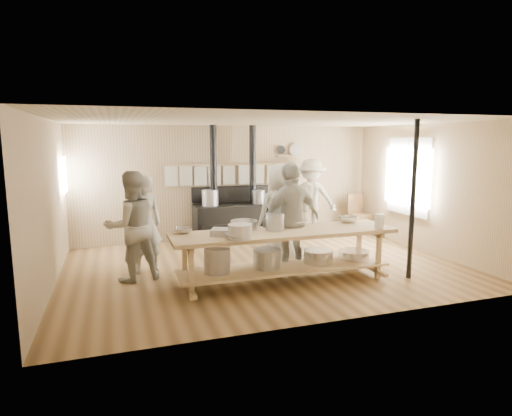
# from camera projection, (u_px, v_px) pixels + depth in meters

# --- Properties ---
(ground) EXTENTS (7.00, 7.00, 0.00)m
(ground) POSITION_uv_depth(u_px,v_px,m) (265.00, 267.00, 7.75)
(ground) COLOR brown
(ground) RESTS_ON ground
(room_shell) EXTENTS (7.00, 7.00, 7.00)m
(room_shell) POSITION_uv_depth(u_px,v_px,m) (266.00, 177.00, 7.49)
(room_shell) COLOR tan
(room_shell) RESTS_ON ground
(window_right) EXTENTS (0.09, 1.50, 1.65)m
(window_right) POSITION_uv_depth(u_px,v_px,m) (409.00, 177.00, 9.15)
(window_right) COLOR beige
(window_right) RESTS_ON ground
(left_opening) EXTENTS (0.00, 0.90, 0.90)m
(left_opening) POSITION_uv_depth(u_px,v_px,m) (64.00, 175.00, 8.30)
(left_opening) COLOR white
(left_opening) RESTS_ON ground
(stove) EXTENTS (1.90, 0.75, 2.60)m
(stove) POSITION_uv_depth(u_px,v_px,m) (234.00, 219.00, 9.65)
(stove) COLOR black
(stove) RESTS_ON ground
(towel_rail) EXTENTS (3.00, 0.04, 0.47)m
(towel_rail) POSITION_uv_depth(u_px,v_px,m) (231.00, 172.00, 9.76)
(towel_rail) COLOR tan
(towel_rail) RESTS_ON ground
(back_wall_shelf) EXTENTS (0.63, 0.14, 0.32)m
(back_wall_shelf) POSITION_uv_depth(u_px,v_px,m) (289.00, 152.00, 10.17)
(back_wall_shelf) COLOR tan
(back_wall_shelf) RESTS_ON ground
(prep_table) EXTENTS (3.60, 0.90, 0.85)m
(prep_table) POSITION_uv_depth(u_px,v_px,m) (284.00, 251.00, 6.82)
(prep_table) COLOR tan
(prep_table) RESTS_ON ground
(support_post) EXTENTS (0.08, 0.08, 2.60)m
(support_post) POSITION_uv_depth(u_px,v_px,m) (413.00, 201.00, 6.92)
(support_post) COLOR black
(support_post) RESTS_ON ground
(cook_far_left) EXTENTS (0.69, 0.53, 1.69)m
(cook_far_left) POSITION_uv_depth(u_px,v_px,m) (144.00, 224.00, 7.30)
(cook_far_left) COLOR #BAB8A5
(cook_far_left) RESTS_ON ground
(cook_left) EXTENTS (1.01, 0.88, 1.79)m
(cook_left) POSITION_uv_depth(u_px,v_px,m) (132.00, 227.00, 6.88)
(cook_left) COLOR #BAB8A5
(cook_left) RESTS_ON ground
(cook_center) EXTENTS (0.94, 0.64, 1.87)m
(cook_center) POSITION_uv_depth(u_px,v_px,m) (281.00, 214.00, 7.79)
(cook_center) COLOR #BAB8A5
(cook_center) RESTS_ON ground
(cook_right) EXTENTS (1.20, 0.71, 1.91)m
(cook_right) POSITION_uv_depth(u_px,v_px,m) (291.00, 220.00, 7.14)
(cook_right) COLOR #BAB8A5
(cook_right) RESTS_ON ground
(cook_by_window) EXTENTS (1.35, 1.05, 1.84)m
(cook_by_window) POSITION_uv_depth(u_px,v_px,m) (311.00, 199.00, 10.00)
(cook_by_window) COLOR #BAB8A5
(cook_by_window) RESTS_ON ground
(chair) EXTENTS (0.49, 0.49, 0.96)m
(chair) POSITION_uv_depth(u_px,v_px,m) (359.00, 222.00, 10.53)
(chair) COLOR brown
(chair) RESTS_ON ground
(bowl_white_a) EXTENTS (0.42, 0.42, 0.08)m
(bowl_white_a) POSITION_uv_depth(u_px,v_px,m) (238.00, 236.00, 6.19)
(bowl_white_a) COLOR silver
(bowl_white_a) RESTS_ON prep_table
(bowl_steel_a) EXTENTS (0.36, 0.36, 0.09)m
(bowl_steel_a) POSITION_uv_depth(u_px,v_px,m) (183.00, 230.00, 6.59)
(bowl_steel_a) COLOR silver
(bowl_steel_a) RESTS_ON prep_table
(bowl_white_b) EXTENTS (0.54, 0.54, 0.10)m
(bowl_white_b) POSITION_uv_depth(u_px,v_px,m) (295.00, 223.00, 7.18)
(bowl_white_b) COLOR silver
(bowl_white_b) RESTS_ON prep_table
(bowl_steel_b) EXTENTS (0.36, 0.36, 0.10)m
(bowl_steel_b) POSITION_uv_depth(u_px,v_px,m) (349.00, 220.00, 7.45)
(bowl_steel_b) COLOR silver
(bowl_steel_b) RESTS_ON prep_table
(roasting_pan) EXTENTS (0.51, 0.43, 0.10)m
(roasting_pan) POSITION_uv_depth(u_px,v_px,m) (226.00, 232.00, 6.46)
(roasting_pan) COLOR #B2B2B7
(roasting_pan) RESTS_ON prep_table
(mixing_bowl_large) EXTENTS (0.54, 0.54, 0.14)m
(mixing_bowl_large) POSITION_uv_depth(u_px,v_px,m) (244.00, 225.00, 6.89)
(mixing_bowl_large) COLOR silver
(mixing_bowl_large) RESTS_ON prep_table
(bucket_galv) EXTENTS (0.33, 0.33, 0.27)m
(bucket_galv) POSITION_uv_depth(u_px,v_px,m) (275.00, 222.00, 6.80)
(bucket_galv) COLOR gray
(bucket_galv) RESTS_ON prep_table
(deep_bowl_enamel) EXTENTS (0.38, 0.38, 0.22)m
(deep_bowl_enamel) POSITION_uv_depth(u_px,v_px,m) (240.00, 232.00, 6.19)
(deep_bowl_enamel) COLOR silver
(deep_bowl_enamel) RESTS_ON prep_table
(pitcher) EXTENTS (0.18, 0.18, 0.24)m
(pitcher) POSITION_uv_depth(u_px,v_px,m) (379.00, 221.00, 6.91)
(pitcher) COLOR silver
(pitcher) RESTS_ON prep_table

